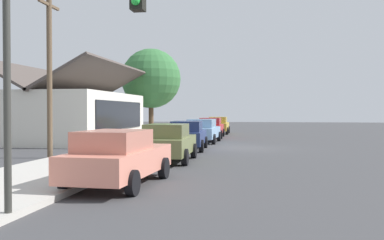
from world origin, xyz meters
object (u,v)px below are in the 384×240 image
car_olive (168,142)px  car_cherry (211,127)px  traffic_light_main (58,38)px  fire_hydrant_red (179,135)px  car_skyblue (203,131)px  car_navy (188,135)px  shade_tree (151,79)px  utility_pole_wooden (49,71)px  car_coral (119,157)px  car_mustard (218,125)px

car_olive → car_cherry: same height
car_cherry → traffic_light_main: size_ratio=0.95×
car_olive → fire_hydrant_red: car_olive is taller
car_skyblue → car_cherry: 5.49m
car_navy → car_cherry: same height
car_navy → shade_tree: bearing=18.7°
car_navy → utility_pole_wooden: bearing=128.9°
car_skyblue → shade_tree: shade_tree is taller
car_coral → car_mustard: bearing=2.7°
car_navy → car_mustard: bearing=-3.2°
fire_hydrant_red → car_navy: bearing=-164.4°
utility_pole_wooden → fire_hydrant_red: utility_pole_wooden is taller
car_navy → traffic_light_main: (-15.56, -0.18, 2.68)m
car_coral → car_olive: 6.00m
car_olive → utility_pole_wooden: 6.40m
car_skyblue → car_mustard: same height
shade_tree → fire_hydrant_red: (-9.10, -4.27, -4.53)m
car_skyblue → traffic_light_main: size_ratio=0.93×
car_cherry → fire_hydrant_red: car_cherry is taller
fire_hydrant_red → utility_pole_wooden: bearing=158.7°
shade_tree → fire_hydrant_red: size_ratio=10.84×
car_olive → shade_tree: (19.84, 5.85, 4.21)m
car_navy → car_coral: bearing=176.7°
car_skyblue → fire_hydrant_red: size_ratio=6.81×
car_cherry → car_mustard: bearing=-2.0°
car_coral → car_cherry: size_ratio=0.96×
car_olive → car_cherry: bearing=-1.2°
car_navy → traffic_light_main: size_ratio=0.88×
car_cherry → shade_tree: bearing=58.8°
traffic_light_main → car_cherry: bearing=0.4°
car_coral → traffic_light_main: size_ratio=0.91×
car_coral → car_olive: (6.00, -0.14, -0.00)m
car_mustard → traffic_light_main: traffic_light_main is taller
car_coral → car_navy: (11.43, -0.05, -0.00)m
car_navy → fire_hydrant_red: (5.31, 1.48, -0.32)m
car_olive → car_mustard: 22.47m
car_olive → car_navy: 5.43m
car_navy → car_skyblue: (5.66, -0.06, 0.00)m
car_olive → fire_hydrant_red: bearing=6.8°
shade_tree → utility_pole_wooden: (-19.35, -0.27, -1.10)m
car_olive → car_navy: size_ratio=0.97×
car_olive → fire_hydrant_red: size_ratio=6.28×
car_navy → car_skyblue: same height
car_olive → car_cherry: size_ratio=0.90×
shade_tree → utility_pole_wooden: bearing=-179.2°
car_olive → traffic_light_main: (-10.14, -0.09, 2.68)m
car_mustard → utility_pole_wooden: size_ratio=0.60×
utility_pole_wooden → fire_hydrant_red: (10.25, -4.00, -3.43)m
car_navy → shade_tree: size_ratio=0.60×
fire_hydrant_red → traffic_light_main: bearing=-175.5°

